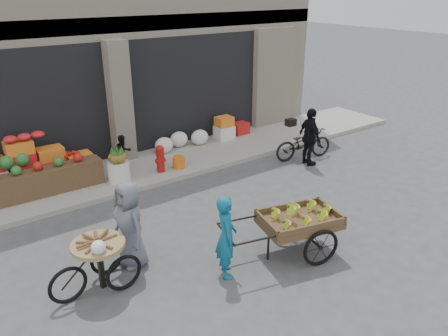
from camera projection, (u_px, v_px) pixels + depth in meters
ground at (233, 241)px, 8.38m from camera, size 80.00×80.00×0.00m
sidewalk at (139, 170)px, 11.42m from camera, size 18.00×2.20×0.12m
building at (73, 27)px, 13.08m from camera, size 14.00×6.45×7.00m
fruit_display at (34, 166)px, 10.06m from camera, size 3.10×1.12×1.24m
pineapple_bin at (119, 172)px, 10.52m from camera, size 0.52×0.52×0.50m
fire_hydrant at (160, 157)px, 11.03m from camera, size 0.22×0.22×0.71m
orange_bucket at (179, 162)px, 11.35m from camera, size 0.32×0.32×0.30m
right_bay_goods at (209, 133)px, 13.14m from camera, size 3.35×0.60×0.70m
seated_person at (124, 153)px, 11.10m from camera, size 0.51×0.43×0.93m
banana_cart at (297, 219)px, 7.73m from camera, size 2.49×1.44×0.98m
vendor_woman at (226, 236)px, 7.14m from camera, size 0.55×0.63×1.46m
tricycle_cart at (99, 258)px, 6.88m from camera, size 1.44×0.91×0.95m
vendor_grey at (130, 225)px, 7.39m from camera, size 0.57×0.81×1.57m
bicycle at (304, 143)px, 12.16m from camera, size 1.81×0.98×0.90m
cyclist at (310, 137)px, 11.62m from camera, size 0.59×0.98×1.57m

